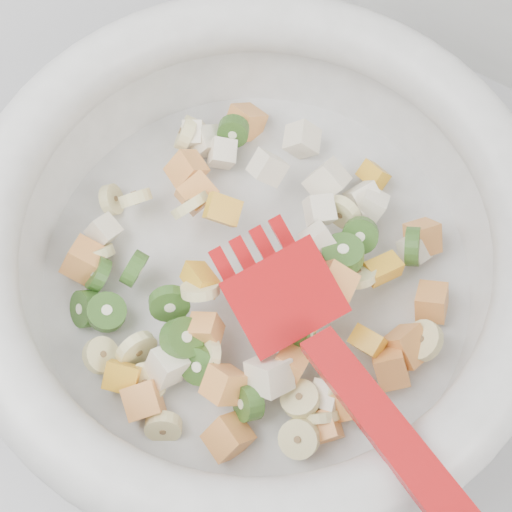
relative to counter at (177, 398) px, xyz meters
The scene contains 2 objects.
counter is the anchor object (origin of this frame).
mixing_bowl 0.52m from the counter, 14.34° to the left, with size 0.44×0.38×0.14m.
Camera 1 is at (0.22, 1.30, 1.42)m, focal length 55.00 mm.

